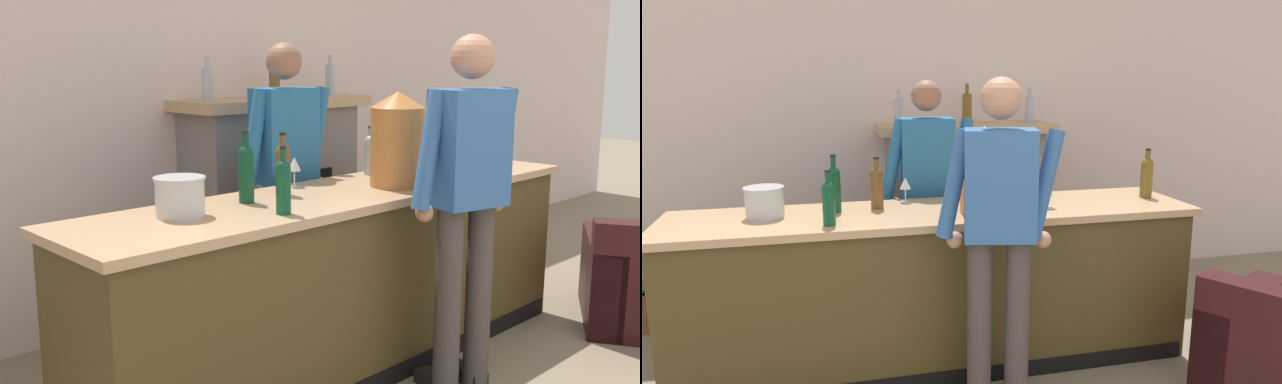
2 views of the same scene
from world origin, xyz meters
The scene contains 15 objects.
wall_back_panel centered at (0.00, 3.70, 1.38)m, with size 12.00×0.07×2.75m.
bar_counter centered at (-0.04, 2.26, 0.49)m, with size 3.16×0.72×0.99m.
fireplace_stone centered at (0.43, 3.44, 0.71)m, with size 1.41×0.52×1.72m.
person_customer centered at (0.16, 1.67, 0.99)m, with size 0.65×0.37×1.78m.
person_bartender centered at (0.00, 2.82, 0.97)m, with size 0.66×0.31×1.75m.
copper_dispenser centered at (0.22, 2.16, 1.24)m, with size 0.30×0.33×0.51m.
ice_bucket_steel centered at (-1.04, 2.33, 1.07)m, with size 0.23×0.23×0.18m.
wine_bottle_merlot_tall centered at (0.67, 2.47, 1.14)m, with size 0.08×0.08×0.35m.
wine_bottle_chardonnay_pale centered at (-0.68, 2.06, 1.12)m, with size 0.07×0.07×0.30m.
wine_bottle_burgundy_dark centered at (0.40, 2.52, 1.12)m, with size 0.08×0.08×0.29m.
wine_bottle_port_short centered at (-0.64, 2.37, 1.14)m, with size 0.07×0.07×0.34m.
wine_bottle_riesling_slim centered at (1.38, 2.29, 1.13)m, with size 0.08×0.08×0.33m.
wine_bottle_rose_blush centered at (-0.39, 2.39, 1.13)m, with size 0.08×0.08×0.32m.
wine_glass_back_row centered at (-0.20, 2.52, 1.10)m, with size 0.07×0.07×0.16m.
wine_glass_front_left centered at (0.63, 2.16, 1.10)m, with size 0.08×0.08×0.15m.
Camera 1 is at (-2.72, -0.28, 1.67)m, focal length 40.00 mm.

